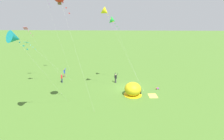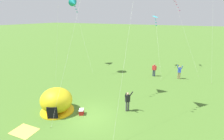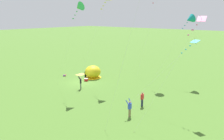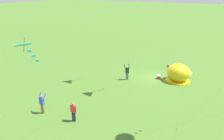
% 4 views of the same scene
% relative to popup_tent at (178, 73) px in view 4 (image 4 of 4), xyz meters
% --- Properties ---
extents(ground_plane, '(300.00, 300.00, 0.00)m').
position_rel_popup_tent_xyz_m(ground_plane, '(3.00, 0.57, -1.00)').
color(ground_plane, '#477028').
extents(popup_tent, '(2.81, 2.81, 2.10)m').
position_rel_popup_tent_xyz_m(popup_tent, '(0.00, 0.00, 0.00)').
color(popup_tent, gold).
rests_on(popup_tent, ground).
extents(picnic_blanket, '(1.79, 1.41, 0.01)m').
position_rel_popup_tent_xyz_m(picnic_blanket, '(-0.14, -3.14, -0.99)').
color(picnic_blanket, gold).
rests_on(picnic_blanket, ground).
extents(cooler_box, '(0.57, 0.64, 0.44)m').
position_rel_popup_tent_xyz_m(cooler_box, '(2.13, 0.57, -0.78)').
color(cooler_box, red).
rests_on(cooler_box, ground).
extents(toddler_crawling, '(0.43, 0.54, 0.32)m').
position_rel_popup_tent_xyz_m(toddler_crawling, '(2.48, -4.36, -0.82)').
color(toddler_crawling, purple).
rests_on(toddler_crawling, ground).
extents(person_near_tent, '(0.59, 0.26, 1.72)m').
position_rel_popup_tent_xyz_m(person_near_tent, '(5.06, 12.86, -0.03)').
color(person_near_tent, '#1E2347').
rests_on(person_near_tent, ground).
extents(person_flying_kite, '(0.69, 0.71, 1.89)m').
position_rel_popup_tent_xyz_m(person_flying_kite, '(5.33, 2.79, 0.00)').
color(person_flying_kite, '#4C4C51').
rests_on(person_flying_kite, ground).
extents(person_center_field, '(0.68, 0.49, 1.89)m').
position_rel_popup_tent_xyz_m(person_center_field, '(8.21, 13.30, 0.00)').
color(person_center_field, '#8C7251').
rests_on(person_center_field, ground).
extents(kite_cyan, '(3.36, 6.74, 8.06)m').
position_rel_popup_tent_xyz_m(kite_cyan, '(3.65, 17.43, 6.35)').
color(kite_cyan, silver).
rests_on(kite_cyan, ground).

